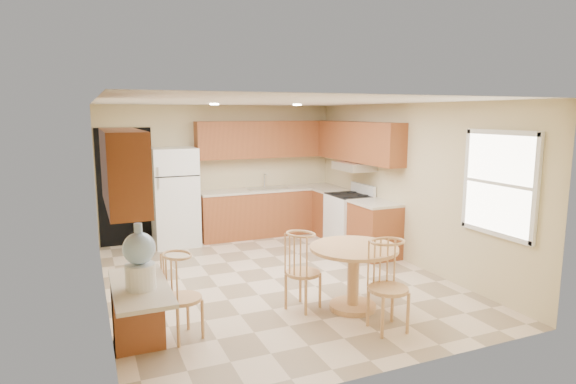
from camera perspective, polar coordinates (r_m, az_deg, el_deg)
name	(u,v)px	position (r m, az deg, el deg)	size (l,w,h in m)	color
floor	(274,279)	(7.01, -1.69, -10.23)	(5.50, 5.50, 0.00)	beige
ceiling	(273,102)	(6.61, -1.79, 10.64)	(4.50, 5.50, 0.02)	white
wall_back	(221,171)	(9.29, -7.96, 2.44)	(4.50, 0.02, 2.50)	#CBB789
wall_front	(388,240)	(4.31, 11.80, -5.59)	(4.50, 0.02, 2.50)	#CBB789
wall_left	(101,205)	(6.25, -21.31, -1.42)	(0.02, 5.50, 2.50)	#CBB789
wall_right	(406,184)	(7.80, 13.84, 0.96)	(0.02, 5.50, 2.50)	#CBB789
doorway	(126,187)	(9.01, -18.70, 0.54)	(0.90, 0.02, 2.10)	black
base_cab_back	(269,212)	(9.41, -2.21, -2.42)	(2.75, 0.60, 0.87)	#964D26
counter_back	(269,189)	(9.33, -2.23, 0.31)	(2.75, 0.63, 0.04)	beige
base_cab_right_a	(333,214)	(9.32, 5.30, -2.57)	(0.60, 0.59, 0.87)	#964D26
counter_right_a	(333,190)	(9.24, 5.34, 0.19)	(0.63, 0.59, 0.04)	beige
base_cab_right_b	(374,230)	(8.10, 10.21, -4.49)	(0.60, 0.80, 0.87)	#964D26
counter_right_b	(375,203)	(8.01, 10.31, -1.32)	(0.63, 0.80, 0.04)	beige
upper_cab_back	(267,139)	(9.35, -2.56, 6.25)	(2.75, 0.33, 0.70)	#964D26
upper_cab_right	(358,142)	(8.64, 8.28, 5.92)	(0.33, 2.42, 0.70)	#964D26
upper_cab_left	(123,169)	(4.59, -18.96, 2.62)	(0.33, 1.40, 0.70)	#964D26
sink	(268,188)	(9.31, -2.37, 0.44)	(0.78, 0.44, 0.01)	silver
range_hood	(354,166)	(8.61, 7.83, 3.04)	(0.50, 0.76, 0.14)	silver
desk_pedestal	(138,312)	(5.24, -17.38, -13.38)	(0.48, 0.42, 0.72)	#964D26
desk_top	(140,287)	(4.75, -17.12, -10.73)	(0.50, 1.20, 0.04)	beige
window	(499,184)	(6.39, 23.76, 0.91)	(0.06, 1.12, 1.30)	white
can_light_a	(214,104)	(7.60, -8.73, 10.25)	(0.14, 0.14, 0.02)	white
can_light_b	(297,105)	(8.07, 1.10, 10.29)	(0.14, 0.14, 0.02)	white
refrigerator	(175,197)	(8.80, -13.27, -0.57)	(0.77, 0.75, 1.75)	white
stove	(349,219)	(8.73, 7.27, -3.19)	(0.65, 0.76, 1.09)	white
dining_table	(353,268)	(5.89, 7.76, -8.94)	(1.05, 1.05, 0.78)	tan
chair_table_a	(306,265)	(5.75, 2.18, -8.63)	(0.42, 0.53, 0.94)	tan
chair_table_b	(394,280)	(5.30, 12.44, -10.14)	(0.44, 0.44, 0.98)	tan
chair_desk	(184,290)	(5.13, -12.26, -11.30)	(0.41, 0.52, 0.92)	tan
water_crock	(140,259)	(4.57, -17.17, -7.64)	(0.29, 0.29, 0.61)	white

